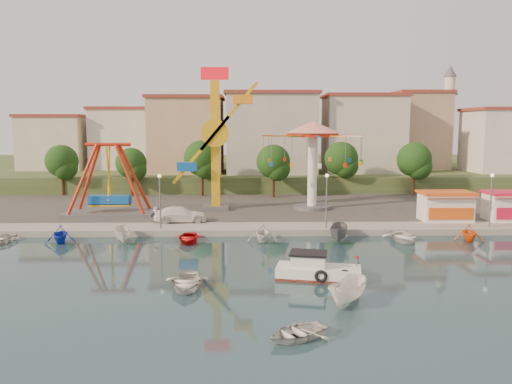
{
  "coord_description": "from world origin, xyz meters",
  "views": [
    {
      "loc": [
        0.28,
        -34.38,
        10.38
      ],
      "look_at": [
        1.22,
        14.0,
        4.0
      ],
      "focal_mm": 35.0,
      "sensor_mm": 36.0,
      "label": 1
    }
  ],
  "objects_px": {
    "van": "(181,214)",
    "pirate_ship_ride": "(109,180)",
    "kamikaze_tower": "(218,143)",
    "skiff": "(348,292)",
    "wave_swinger": "(313,145)",
    "cabin_motorboat": "(316,271)",
    "rowboat_a": "(186,282)"
  },
  "relations": [
    {
      "from": "kamikaze_tower",
      "to": "van",
      "type": "bearing_deg",
      "value": -115.13
    },
    {
      "from": "pirate_ship_ride",
      "to": "rowboat_a",
      "type": "distance_m",
      "value": 27.28
    },
    {
      "from": "van",
      "to": "cabin_motorboat",
      "type": "bearing_deg",
      "value": -154.99
    },
    {
      "from": "pirate_ship_ride",
      "to": "wave_swinger",
      "type": "bearing_deg",
      "value": 7.34
    },
    {
      "from": "kamikaze_tower",
      "to": "cabin_motorboat",
      "type": "relative_size",
      "value": 2.74
    },
    {
      "from": "rowboat_a",
      "to": "skiff",
      "type": "height_order",
      "value": "skiff"
    },
    {
      "from": "wave_swinger",
      "to": "van",
      "type": "xyz_separation_m",
      "value": [
        -14.6,
        -7.95,
        -6.81
      ]
    },
    {
      "from": "cabin_motorboat",
      "to": "skiff",
      "type": "height_order",
      "value": "cabin_motorboat"
    },
    {
      "from": "wave_swinger",
      "to": "kamikaze_tower",
      "type": "bearing_deg",
      "value": -177.78
    },
    {
      "from": "pirate_ship_ride",
      "to": "kamikaze_tower",
      "type": "distance_m",
      "value": 13.0
    },
    {
      "from": "cabin_motorboat",
      "to": "rowboat_a",
      "type": "xyz_separation_m",
      "value": [
        -8.7,
        -1.88,
        -0.12
      ]
    },
    {
      "from": "wave_swinger",
      "to": "cabin_motorboat",
      "type": "bearing_deg",
      "value": -96.76
    },
    {
      "from": "van",
      "to": "wave_swinger",
      "type": "bearing_deg",
      "value": -69.74
    },
    {
      "from": "rowboat_a",
      "to": "cabin_motorboat",
      "type": "bearing_deg",
      "value": 9.43
    },
    {
      "from": "pirate_ship_ride",
      "to": "rowboat_a",
      "type": "xyz_separation_m",
      "value": [
        11.41,
        -24.46,
        -3.97
      ]
    },
    {
      "from": "skiff",
      "to": "pirate_ship_ride",
      "type": "bearing_deg",
      "value": 161.5
    },
    {
      "from": "rowboat_a",
      "to": "van",
      "type": "distance_m",
      "value": 19.72
    },
    {
      "from": "kamikaze_tower",
      "to": "pirate_ship_ride",
      "type": "bearing_deg",
      "value": -168.06
    },
    {
      "from": "rowboat_a",
      "to": "pirate_ship_ride",
      "type": "bearing_deg",
      "value": 112.25
    },
    {
      "from": "wave_swinger",
      "to": "rowboat_a",
      "type": "relative_size",
      "value": 2.86
    },
    {
      "from": "kamikaze_tower",
      "to": "skiff",
      "type": "height_order",
      "value": "kamikaze_tower"
    },
    {
      "from": "skiff",
      "to": "van",
      "type": "xyz_separation_m",
      "value": [
        -12.72,
        22.74,
        0.61
      ]
    },
    {
      "from": "van",
      "to": "pirate_ship_ride",
      "type": "bearing_deg",
      "value": 51.49
    },
    {
      "from": "rowboat_a",
      "to": "van",
      "type": "relative_size",
      "value": 0.75
    },
    {
      "from": "rowboat_a",
      "to": "skiff",
      "type": "distance_m",
      "value": 10.37
    },
    {
      "from": "kamikaze_tower",
      "to": "rowboat_a",
      "type": "distance_m",
      "value": 28.2
    },
    {
      "from": "skiff",
      "to": "van",
      "type": "distance_m",
      "value": 26.06
    },
    {
      "from": "skiff",
      "to": "van",
      "type": "relative_size",
      "value": 0.74
    },
    {
      "from": "pirate_ship_ride",
      "to": "kamikaze_tower",
      "type": "height_order",
      "value": "kamikaze_tower"
    },
    {
      "from": "wave_swinger",
      "to": "skiff",
      "type": "xyz_separation_m",
      "value": [
        -1.88,
        -30.69,
        -7.42
      ]
    },
    {
      "from": "skiff",
      "to": "van",
      "type": "height_order",
      "value": "van"
    },
    {
      "from": "van",
      "to": "skiff",
      "type": "bearing_deg",
      "value": -159.08
    }
  ]
}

